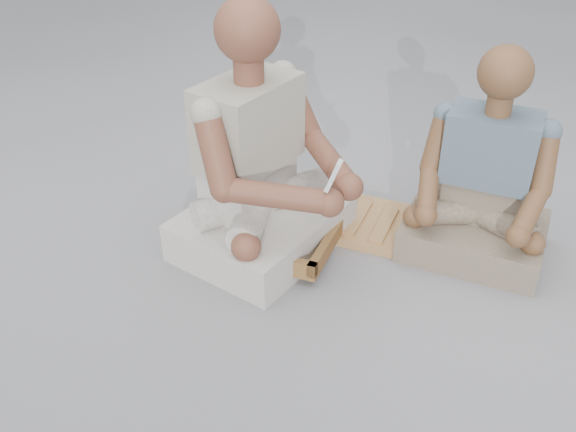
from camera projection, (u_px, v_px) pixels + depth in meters
The scene contains 26 objects.
ground at pixel (266, 296), 2.35m from camera, with size 60.00×60.00×0.00m, color gray.
carved_panel at pixel (346, 218), 2.76m from camera, with size 0.56×0.37×0.04m, color olive.
tool_tray at pixel (270, 231), 2.60m from camera, with size 0.60×0.51×0.07m.
chisel_0 at pixel (291, 252), 2.46m from camera, with size 0.18×0.15×0.02m.
chisel_1 at pixel (247, 243), 2.52m from camera, with size 0.15×0.18×0.02m.
chisel_2 at pixel (285, 226), 2.60m from camera, with size 0.22×0.06×0.02m.
chisel_3 at pixel (317, 217), 2.66m from camera, with size 0.13×0.20×0.02m.
chisel_4 at pixel (260, 238), 2.55m from camera, with size 0.22×0.05×0.02m.
chisel_5 at pixel (306, 216), 2.66m from camera, with size 0.20×0.13×0.02m.
chisel_6 at pixel (316, 234), 2.54m from camera, with size 0.21×0.09×0.02m.
chisel_7 at pixel (307, 231), 2.58m from camera, with size 0.20×0.13×0.02m.
wood_chip_0 at pixel (356, 233), 2.69m from camera, with size 0.02×0.01×0.00m, color #CDB779.
wood_chip_1 at pixel (277, 215), 2.81m from camera, with size 0.02×0.01×0.00m, color #CDB779.
wood_chip_2 at pixel (212, 236), 2.67m from camera, with size 0.02×0.01×0.00m, color #CDB779.
wood_chip_3 at pixel (287, 259), 2.54m from camera, with size 0.02×0.01×0.00m, color #CDB779.
wood_chip_4 at pixel (236, 235), 2.68m from camera, with size 0.02×0.01×0.00m, color #CDB779.
wood_chip_5 at pixel (277, 283), 2.42m from camera, with size 0.02×0.01×0.00m, color #CDB779.
wood_chip_6 at pixel (279, 229), 2.72m from camera, with size 0.02×0.01×0.00m, color #CDB779.
wood_chip_7 at pixel (248, 215), 2.81m from camera, with size 0.02×0.01×0.00m, color #CDB779.
wood_chip_8 at pixel (251, 188), 3.00m from camera, with size 0.02×0.01×0.00m, color #CDB779.
wood_chip_9 at pixel (275, 252), 2.58m from camera, with size 0.02×0.01×0.00m, color #CDB779.
wood_chip_10 at pixel (214, 245), 2.62m from camera, with size 0.02×0.01×0.00m, color #CDB779.
wood_chip_11 at pixel (328, 207), 2.87m from camera, with size 0.02×0.01×0.00m, color #CDB779.
craftsman at pixel (260, 172), 2.44m from camera, with size 0.69×0.68×0.99m.
companion at pixel (482, 189), 2.46m from camera, with size 0.57×0.48×0.83m.
mobile_phone at pixel (333, 176), 2.15m from camera, with size 0.06×0.06×0.11m.
Camera 1 is at (0.97, -1.53, 1.53)m, focal length 40.00 mm.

